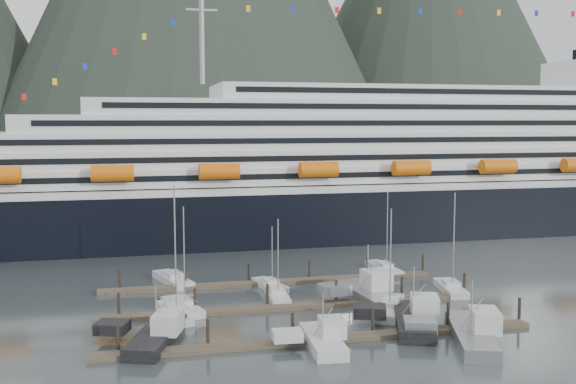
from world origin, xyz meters
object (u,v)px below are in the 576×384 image
sailboat_d (390,308)px  sailboat_e (173,280)px  sailboat_h (451,289)px  trawler_a (155,334)px  trawler_c (469,332)px  cruise_ship (395,175)px  sailboat_c (277,296)px  sailboat_a (182,307)px  trawler_b (322,339)px  sailboat_b (175,313)px  trawler_e (367,293)px  sailboat_g (384,269)px  sailboat_f (270,286)px  trawler_d (412,319)px

sailboat_d → sailboat_e: 32.65m
sailboat_h → sailboat_e: bearing=80.1°
trawler_a → trawler_c: (32.46, -7.24, 0.02)m
cruise_ship → sailboat_c: 60.20m
sailboat_a → trawler_a: bearing=145.7°
sailboat_e → trawler_b: bearing=-174.5°
cruise_ship → trawler_a: size_ratio=16.11×
sailboat_b → trawler_e: bearing=-95.6°
sailboat_a → sailboat_g: sailboat_a is taller
sailboat_c → trawler_b: (0.31, -19.60, 0.44)m
sailboat_e → sailboat_h: size_ratio=1.04×
trawler_e → trawler_c: bearing=-169.8°
sailboat_c → sailboat_b: bearing=114.6°
sailboat_d → trawler_b: (-11.83, -10.37, 0.42)m
sailboat_b → trawler_a: sailboat_b is taller
cruise_ship → sailboat_f: cruise_ship is taller
sailboat_a → trawler_c: sailboat_a is taller
sailboat_a → sailboat_c: bearing=-93.5°
sailboat_d → sailboat_e: (-24.86, 21.18, 0.02)m
cruise_ship → sailboat_b: 72.77m
sailboat_h → trawler_a: size_ratio=1.09×
sailboat_e → trawler_d: 37.07m
sailboat_b → trawler_c: 33.97m
cruise_ship → trawler_d: size_ratio=15.67×
trawler_d → trawler_b: bearing=128.4°
cruise_ship → sailboat_a: bearing=-134.3°
sailboat_c → trawler_b: sailboat_c is taller
trawler_b → trawler_c: trawler_c is taller
sailboat_b → sailboat_h: 37.68m
cruise_ship → sailboat_f: bearing=-130.9°
trawler_b → trawler_d: trawler_d is taller
sailboat_d → trawler_c: sailboat_d is taller
sailboat_d → trawler_c: bearing=-134.7°
sailboat_b → trawler_c: bearing=-128.1°
sailboat_a → trawler_c: 34.21m
sailboat_a → sailboat_e: (-0.14, 14.72, 0.01)m
sailboat_d → sailboat_b: bearing=108.2°
trawler_a → sailboat_e: bearing=10.8°
sailboat_g → trawler_e: (-8.54, -15.38, 0.59)m
sailboat_g → trawler_a: size_ratio=0.99×
sailboat_h → trawler_c: 20.88m
sailboat_c → trawler_a: (-16.36, -14.18, 0.49)m
trawler_e → trawler_a: bearing=106.2°
sailboat_g → sailboat_c: bearing=117.8°
sailboat_e → sailboat_g: bearing=-106.9°
sailboat_b → sailboat_f: sailboat_b is taller
trawler_b → trawler_d: bearing=-67.3°
sailboat_a → sailboat_c: (12.57, 2.77, -0.03)m
trawler_a → trawler_b: trawler_a is taller
sailboat_d → trawler_a: 28.93m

